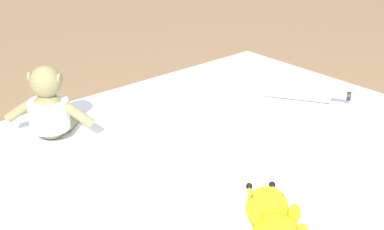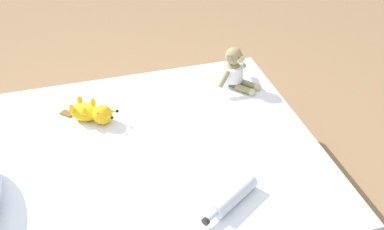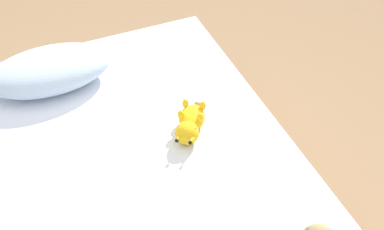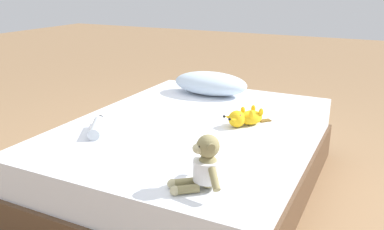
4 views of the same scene
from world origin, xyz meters
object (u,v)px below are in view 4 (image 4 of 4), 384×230
(pillow, at_px, (210,83))
(glass_bottle, at_px, (97,128))
(bed, at_px, (192,157))
(plush_monkey, at_px, (205,166))
(plush_yellow_creature, at_px, (245,118))

(pillow, bearing_deg, glass_bottle, -102.73)
(bed, xyz_separation_m, plush_monkey, (0.41, -0.70, 0.32))
(glass_bottle, bearing_deg, bed, 44.40)
(pillow, xyz_separation_m, glass_bottle, (-0.24, -1.04, -0.05))
(bed, height_order, plush_yellow_creature, plush_yellow_creature)
(bed, relative_size, glass_bottle, 6.75)
(bed, xyz_separation_m, plush_yellow_creature, (0.30, 0.10, 0.28))
(pillow, bearing_deg, plush_monkey, -66.81)
(bed, distance_m, pillow, 0.74)
(pillow, relative_size, plush_monkey, 2.25)
(pillow, relative_size, glass_bottle, 2.05)
(glass_bottle, bearing_deg, plush_yellow_creature, 35.18)
(plush_yellow_creature, distance_m, glass_bottle, 0.86)
(pillow, xyz_separation_m, plush_monkey, (0.58, -1.35, 0.01))
(plush_monkey, bearing_deg, plush_yellow_creature, 97.75)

